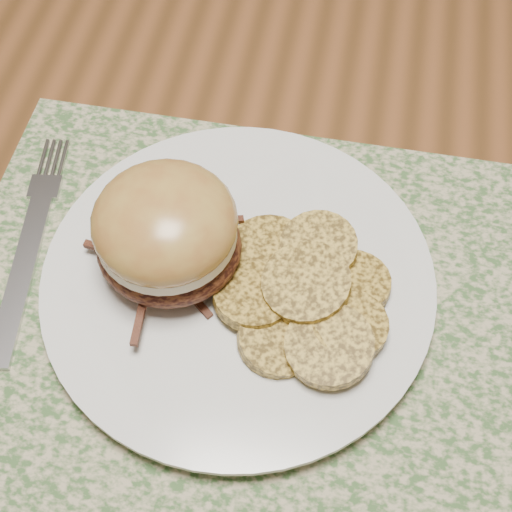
{
  "coord_description": "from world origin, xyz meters",
  "views": [
    {
      "loc": [
        0.05,
        -0.29,
        1.2
      ],
      "look_at": [
        0.0,
        -0.04,
        0.79
      ],
      "focal_mm": 50.0,
      "sensor_mm": 36.0,
      "label": 1
    }
  ],
  "objects_px": {
    "pork_sandwich": "(167,232)",
    "fork": "(31,242)",
    "dining_table": "(261,289)",
    "dinner_plate": "(238,281)"
  },
  "relations": [
    {
      "from": "dining_table",
      "to": "pork_sandwich",
      "type": "relative_size",
      "value": 14.09
    },
    {
      "from": "dining_table",
      "to": "pork_sandwich",
      "type": "xyz_separation_m",
      "value": [
        -0.06,
        -0.04,
        0.14
      ]
    },
    {
      "from": "pork_sandwich",
      "to": "dining_table",
      "type": "bearing_deg",
      "value": 41.96
    },
    {
      "from": "dinner_plate",
      "to": "fork",
      "type": "height_order",
      "value": "dinner_plate"
    },
    {
      "from": "pork_sandwich",
      "to": "fork",
      "type": "distance_m",
      "value": 0.12
    },
    {
      "from": "pork_sandwich",
      "to": "fork",
      "type": "relative_size",
      "value": 0.53
    },
    {
      "from": "pork_sandwich",
      "to": "fork",
      "type": "bearing_deg",
      "value": -178.73
    },
    {
      "from": "dining_table",
      "to": "fork",
      "type": "distance_m",
      "value": 0.19
    },
    {
      "from": "dining_table",
      "to": "dinner_plate",
      "type": "bearing_deg",
      "value": -99.78
    },
    {
      "from": "dining_table",
      "to": "dinner_plate",
      "type": "distance_m",
      "value": 0.1
    }
  ]
}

